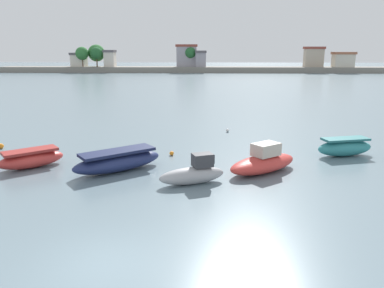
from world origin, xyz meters
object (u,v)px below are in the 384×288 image
Objects in this scene: moored_boat_2 at (31,159)px; moored_boat_4 at (193,173)px; moored_boat_3 at (118,161)px; mooring_buoy_3 at (227,130)px; mooring_buoy_0 at (1,146)px; moored_boat_5 at (263,162)px; mooring_buoy_1 at (172,153)px; moored_boat_6 at (345,147)px.

moored_boat_4 reaches higher than moored_boat_2.
moored_boat_3 is 18.09× the size of mooring_buoy_3.
mooring_buoy_3 is at bearing 0.96° from moored_boat_2.
mooring_buoy_0 reaches higher than mooring_buoy_3.
moored_boat_5 is at bearing -82.46° from mooring_buoy_3.
moored_boat_4 is (9.56, -2.41, 0.04)m from moored_boat_2.
moored_boat_5 is 6.32m from mooring_buoy_1.
moored_boat_3 is at bearing -122.94° from mooring_buoy_3.
moored_boat_6 is at bearing -29.80° from moored_boat_2.
moored_boat_4 is 12.65× the size of mooring_buoy_3.
moored_boat_6 is (5.77, 3.44, 0.00)m from moored_boat_5.
moored_boat_3 reaches higher than moored_boat_6.
moored_boat_2 is 0.95× the size of moored_boat_6.
moored_boat_3 is 1.43× the size of moored_boat_4.
moored_boat_3 is 1.31× the size of moored_boat_6.
moored_boat_3 is 12.58m from mooring_buoy_3.
moored_boat_5 is at bearing -40.45° from moored_boat_2.
moored_boat_3 is at bearing 143.67° from moored_boat_5.
moored_boat_6 reaches higher than mooring_buoy_1.
mooring_buoy_0 is at bearing 95.65° from moored_boat_2.
mooring_buoy_0 is at bearing 128.56° from moored_boat_5.
mooring_buoy_1 is at bearing 112.74° from moored_boat_5.
moored_boat_5 is 18.06m from mooring_buoy_0.
moored_boat_2 is 15.72m from mooring_buoy_3.
moored_boat_6 is at bearing 8.88° from moored_boat_4.
mooring_buoy_1 and mooring_buoy_3 have the same top height.
mooring_buoy_0 is 12.11m from mooring_buoy_1.
mooring_buoy_1 is at bearing -119.26° from mooring_buoy_3.
moored_boat_4 is at bearing -73.20° from mooring_buoy_1.
moored_boat_5 is 16.64× the size of mooring_buoy_1.
moored_boat_3 is 14.43m from moored_boat_6.
mooring_buoy_1 is at bearing -19.54° from moored_boat_2.
moored_boat_2 is 8.47m from mooring_buoy_1.
mooring_buoy_0 is at bearing -159.67° from mooring_buoy_3.
moored_boat_6 is 10.01m from mooring_buoy_3.
mooring_buoy_1 is (12.04, -1.30, -0.04)m from mooring_buoy_0.
mooring_buoy_0 is at bearing 116.39° from moored_boat_3.
moored_boat_5 reaches higher than moored_boat_3.
moored_boat_6 is 11.23m from mooring_buoy_1.
moored_boat_2 is 5.78m from mooring_buoy_0.
moored_boat_2 is 0.79× the size of moored_boat_5.
moored_boat_5 reaches higher than moored_boat_4.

